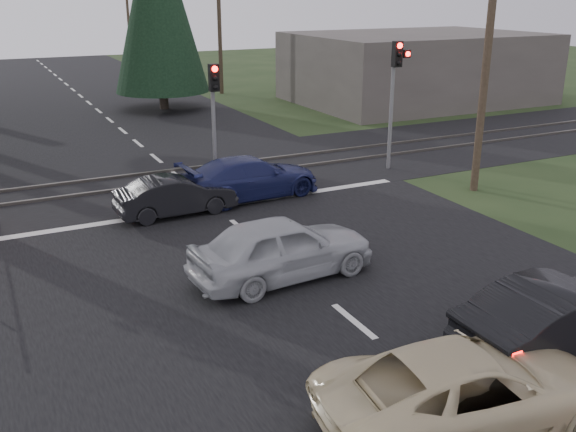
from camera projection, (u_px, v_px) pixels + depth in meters
ground at (354, 321)px, 13.12m from camera, size 120.00×120.00×0.00m
road at (196, 191)px, 21.57m from camera, size 14.00×100.00×0.01m
rail_corridor at (179, 177)px, 23.26m from camera, size 120.00×8.00×0.01m
stop_line at (215, 206)px, 20.04m from camera, size 13.00×0.35×0.00m
rail_near at (185, 181)px, 22.56m from camera, size 120.00×0.12×0.10m
rail_far at (172, 170)px, 23.92m from camera, size 120.00×0.12×0.10m
traffic_signal_right at (396, 80)px, 23.18m from camera, size 0.68×0.48×4.70m
traffic_signal_center at (214, 103)px, 21.62m from camera, size 0.32×0.48×4.10m
utility_pole_near at (488, 46)px, 20.17m from camera, size 1.80×0.26×9.00m
utility_pole_mid at (219, 18)px, 40.45m from camera, size 1.80×0.26×9.00m
utility_pole_far at (127, 8)px, 61.57m from camera, size 1.80×0.26×9.00m
building_right at (416, 67)px, 38.57m from camera, size 14.00×10.00×4.00m
cream_coupe at (468, 388)px, 9.79m from camera, size 4.96×2.65×1.33m
dark_hatchback at (565, 318)px, 11.76m from camera, size 4.39×1.55×1.45m
silver_car at (282, 248)px, 14.88m from camera, size 4.52×2.10×1.50m
blue_sedan at (250, 177)px, 20.76m from camera, size 4.77×2.27×1.34m
dark_car_far at (176, 196)px, 19.18m from camera, size 3.61×1.38×1.18m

